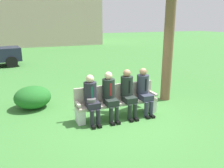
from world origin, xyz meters
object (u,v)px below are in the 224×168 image
park_bench (117,101)px  seated_man_centerright (128,91)px  seated_man_centerleft (110,94)px  seated_man_rightmost (144,89)px  seated_man_leftmost (91,97)px  shrub_near_bench (33,97)px

park_bench → seated_man_centerright: size_ratio=1.76×
seated_man_centerleft → seated_man_rightmost: (1.06, 0.00, 0.01)m
park_bench → seated_man_rightmost: (0.80, -0.13, 0.30)m
seated_man_centerleft → seated_man_centerright: size_ratio=0.98×
park_bench → seated_man_centerright: 0.44m
seated_man_leftmost → park_bench: bearing=10.0°
park_bench → seated_man_leftmost: 0.84m
park_bench → seated_man_leftmost: size_ratio=1.84×
park_bench → shrub_near_bench: (-2.14, 1.54, -0.09)m
seated_man_centerright → seated_man_centerleft: bearing=-179.8°
seated_man_leftmost → seated_man_centerright: (1.06, 0.01, 0.03)m
park_bench → seated_man_centerleft: bearing=-153.7°
seated_man_leftmost → seated_man_centerright: 1.07m
seated_man_centerright → seated_man_rightmost: size_ratio=1.00×
seated_man_leftmost → seated_man_centerleft: (0.52, 0.01, 0.02)m
park_bench → shrub_near_bench: bearing=144.3°
seated_man_rightmost → seated_man_centerright: bearing=180.0°
seated_man_rightmost → park_bench: bearing=171.0°
seated_man_rightmost → shrub_near_bench: bearing=150.4°
shrub_near_bench → seated_man_centerleft: bearing=-41.5°
seated_man_rightmost → shrub_near_bench: size_ratio=1.21×
park_bench → seated_man_centerleft: size_ratio=1.79×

